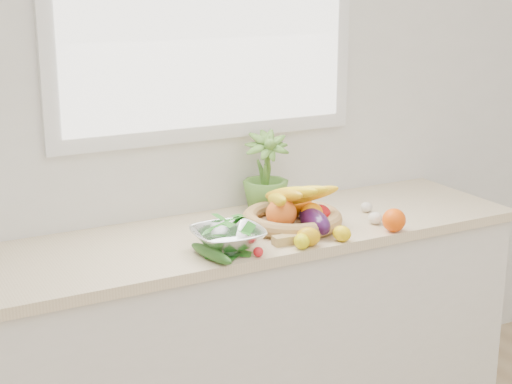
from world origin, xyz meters
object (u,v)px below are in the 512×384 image
fruit_basket (291,213)px  colander_with_spinach (228,233)px  eggplant (314,221)px  cucumber (211,253)px  apple (320,216)px  potted_herb (266,173)px

fruit_basket → colander_with_spinach: size_ratio=1.94×
eggplant → cucumber: 0.47m
apple → cucumber: size_ratio=0.37×
cucumber → apple: bearing=13.9°
fruit_basket → eggplant: bearing=-68.8°
apple → potted_herb: size_ratio=0.26×
apple → cucumber: (-0.52, -0.13, -0.02)m
cucumber → colander_with_spinach: colander_with_spinach is taller
eggplant → potted_herb: bearing=94.3°
potted_herb → fruit_basket: (-0.01, -0.23, -0.11)m
fruit_basket → apple: bearing=-27.2°
fruit_basket → colander_with_spinach: (-0.34, -0.13, 0.01)m
cucumber → colander_with_spinach: (0.09, 0.05, 0.04)m
potted_herb → fruit_basket: size_ratio=0.66×
potted_herb → fruit_basket: potted_herb is taller
eggplant → fruit_basket: bearing=111.2°
potted_herb → colander_with_spinach: bearing=-134.1°
colander_with_spinach → potted_herb: bearing=45.9°
cucumber → fruit_basket: fruit_basket is taller
cucumber → fruit_basket: bearing=22.9°
eggplant → fruit_basket: fruit_basket is taller
apple → eggplant: size_ratio=0.39×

